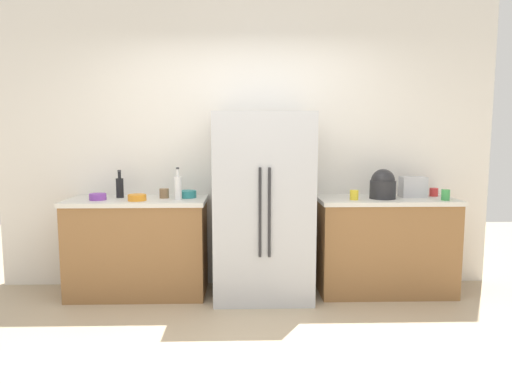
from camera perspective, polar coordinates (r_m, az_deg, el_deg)
ground_plane at (r=3.30m, az=-0.88°, el=-20.28°), size 9.85×9.85×0.00m
kitchen_back_panel at (r=4.67m, az=-1.18°, el=6.11°), size 4.93×0.10×2.88m
counter_left at (r=4.56m, az=-14.27°, el=-6.53°), size 1.29×0.60×0.92m
counter_right at (r=4.65m, az=15.53°, el=-6.30°), size 1.29×0.60×0.92m
refrigerator at (r=4.30m, az=0.85°, el=-1.75°), size 0.90×0.73×1.71m
toaster at (r=4.71m, az=18.74°, el=0.61°), size 0.24×0.16×0.20m
rice_cooker at (r=4.50m, az=15.33°, el=0.83°), size 0.24×0.24×0.28m
bottle_a at (r=4.33m, az=-9.58°, el=0.58°), size 0.07×0.07×0.30m
bottle_b at (r=4.60m, az=-16.41°, el=0.60°), size 0.07×0.07×0.26m
cup_a at (r=4.47m, az=-11.23°, el=-0.17°), size 0.09×0.09×0.09m
cup_b at (r=4.37m, az=11.98°, el=-0.36°), size 0.08×0.08×0.09m
cup_c at (r=4.85m, az=21.03°, el=-0.01°), size 0.08×0.08×0.08m
cup_d at (r=4.58m, az=22.29°, el=-0.33°), size 0.08×0.08×0.10m
bowl_a at (r=4.51m, az=-18.88°, el=-0.55°), size 0.15×0.15×0.06m
bowl_b at (r=4.47m, az=-8.49°, el=-0.26°), size 0.18×0.18×0.07m
bowl_c at (r=4.36m, az=-14.42°, el=-0.66°), size 0.17×0.17×0.06m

